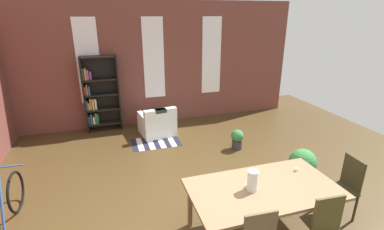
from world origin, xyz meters
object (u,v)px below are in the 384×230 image
(bicycle_second, at_px, (3,212))
(potted_plant_corner, at_px, (302,164))
(vase_on_table, at_px, (253,181))
(dining_chair_head_right, at_px, (344,185))
(bookshelf_tall, at_px, (99,95))
(armchair_white, at_px, (157,124))
(potted_plant_by_shelf, at_px, (237,139))
(dining_table, at_px, (263,192))

(bicycle_second, relative_size, potted_plant_corner, 2.86)
(vase_on_table, xyz_separation_m, dining_chair_head_right, (1.53, -0.01, -0.38))
(bookshelf_tall, relative_size, potted_plant_corner, 3.29)
(armchair_white, distance_m, potted_plant_by_shelf, 2.06)
(dining_chair_head_right, relative_size, potted_plant_by_shelf, 2.06)
(dining_table, relative_size, dining_chair_head_right, 2.06)
(dining_table, bearing_deg, potted_plant_corner, 34.74)
(bookshelf_tall, distance_m, armchair_white, 1.65)
(dining_chair_head_right, height_order, bicycle_second, dining_chair_head_right)
(bicycle_second, xyz_separation_m, potted_plant_by_shelf, (4.21, 1.38, -0.08))
(armchair_white, distance_m, potted_plant_corner, 3.54)
(dining_table, relative_size, armchair_white, 2.18)
(vase_on_table, distance_m, armchair_white, 3.90)
(dining_table, relative_size, potted_plant_by_shelf, 4.26)
(dining_chair_head_right, distance_m, bookshelf_tall, 5.68)
(vase_on_table, bearing_deg, potted_plant_by_shelf, 67.40)
(potted_plant_by_shelf, height_order, potted_plant_corner, potted_plant_corner)
(potted_plant_by_shelf, bearing_deg, bicycle_second, -161.83)
(dining_table, height_order, vase_on_table, vase_on_table)
(bookshelf_tall, height_order, potted_plant_corner, bookshelf_tall)
(dining_table, relative_size, potted_plant_corner, 3.34)
(vase_on_table, distance_m, potted_plant_by_shelf, 2.74)
(potted_plant_corner, bearing_deg, bicycle_second, 179.02)
(vase_on_table, xyz_separation_m, potted_plant_corner, (1.62, 1.00, -0.58))
(bookshelf_tall, bearing_deg, potted_plant_by_shelf, -35.72)
(vase_on_table, bearing_deg, bicycle_second, 161.23)
(vase_on_table, height_order, bicycle_second, vase_on_table)
(vase_on_table, bearing_deg, dining_table, -0.00)
(bicycle_second, height_order, potted_plant_corner, bicycle_second)
(armchair_white, xyz_separation_m, potted_plant_by_shelf, (1.55, -1.35, -0.03))
(vase_on_table, bearing_deg, potted_plant_corner, 31.69)
(potted_plant_corner, bearing_deg, dining_table, -145.26)
(bookshelf_tall, xyz_separation_m, potted_plant_corner, (3.48, -3.53, -0.64))
(bookshelf_tall, bearing_deg, dining_table, -65.83)
(potted_plant_by_shelf, bearing_deg, potted_plant_corner, -67.87)
(dining_table, relative_size, vase_on_table, 7.02)
(bicycle_second, bearing_deg, bookshelf_tall, 69.01)
(bicycle_second, xyz_separation_m, potted_plant_corner, (4.80, -0.08, -0.02))
(dining_chair_head_right, bearing_deg, armchair_white, 118.33)
(dining_table, distance_m, vase_on_table, 0.28)
(vase_on_table, xyz_separation_m, bicycle_second, (-3.18, 1.08, -0.56))
(vase_on_table, xyz_separation_m, bookshelf_tall, (-1.86, 4.53, 0.06))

